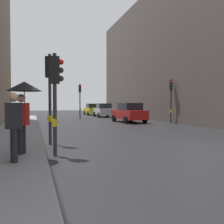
{
  "coord_description": "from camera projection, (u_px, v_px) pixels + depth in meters",
  "views": [
    {
      "loc": [
        -5.99,
        -7.39,
        1.62
      ],
      "look_at": [
        -0.08,
        10.62,
        1.03
      ],
      "focal_mm": 38.63,
      "sensor_mm": 36.0,
      "label": 1
    }
  ],
  "objects": [
    {
      "name": "ground_plane",
      "position": [
        203.0,
        148.0,
        8.94
      ],
      "size": [
        120.0,
        120.0,
        0.0
      ],
      "primitive_type": "plane",
      "color": "black"
    },
    {
      "name": "sidewalk_kerb",
      "position": [
        14.0,
        134.0,
        12.47
      ],
      "size": [
        2.57,
        40.0,
        0.16
      ],
      "primitive_type": "cube",
      "color": "gray",
      "rests_on": "ground"
    },
    {
      "name": "building_facade_right",
      "position": [
        212.0,
        54.0,
        24.86
      ],
      "size": [
        12.0,
        35.75,
        13.69
      ],
      "primitive_type": "cube",
      "color": "#5B514C",
      "rests_on": "ground"
    },
    {
      "name": "traffic_light_far_median",
      "position": [
        80.0,
        95.0,
        27.16
      ],
      "size": [
        0.25,
        0.44,
        3.93
      ],
      "color": "#2D2D2D",
      "rests_on": "ground"
    },
    {
      "name": "traffic_light_mid_street",
      "position": [
        171.0,
        93.0,
        20.77
      ],
      "size": [
        0.35,
        0.45,
        3.8
      ],
      "color": "#2D2D2D",
      "rests_on": "ground"
    },
    {
      "name": "traffic_light_near_right",
      "position": [
        50.0,
        82.0,
        9.68
      ],
      "size": [
        0.45,
        0.35,
        3.65
      ],
      "color": "#2D2D2D",
      "rests_on": "ground"
    },
    {
      "name": "traffic_light_near_left",
      "position": [
        56.0,
        85.0,
        7.52
      ],
      "size": [
        0.44,
        0.26,
        3.22
      ],
      "color": "#2D2D2D",
      "rests_on": "ground"
    },
    {
      "name": "car_silver_hatchback",
      "position": [
        103.0,
        110.0,
        31.4
      ],
      "size": [
        2.18,
        4.28,
        1.76
      ],
      "color": "#BCBCC1",
      "rests_on": "ground"
    },
    {
      "name": "car_red_sedan",
      "position": [
        129.0,
        113.0,
        21.78
      ],
      "size": [
        2.21,
        4.3,
        1.76
      ],
      "color": "red",
      "rests_on": "ground"
    },
    {
      "name": "car_yellow_taxi",
      "position": [
        92.0,
        109.0,
        37.64
      ],
      "size": [
        2.04,
        4.21,
        1.76
      ],
      "color": "yellow",
      "rests_on": "ground"
    },
    {
      "name": "pedestrian_with_umbrella",
      "position": [
        23.0,
        97.0,
        7.08
      ],
      "size": [
        1.0,
        1.0,
        2.14
      ],
      "color": "black",
      "rests_on": "sidewalk_kerb"
    },
    {
      "name": "pedestrian_in_dark_coat",
      "position": [
        14.0,
        124.0,
        6.11
      ],
      "size": [
        0.43,
        0.36,
        1.77
      ],
      "color": "black",
      "rests_on": "sidewalk_kerb"
    }
  ]
}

